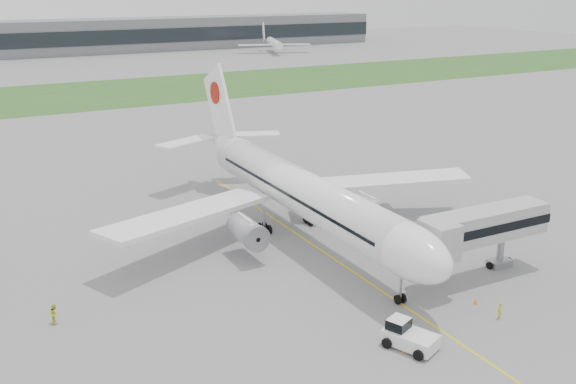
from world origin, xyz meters
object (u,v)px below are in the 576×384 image
airliner (297,189)px  jet_bridge (479,228)px  pushback_tug (407,335)px  ground_crew_near (500,310)px

airliner → jet_bridge: 21.46m
pushback_tug → jet_bridge: size_ratio=0.31×
jet_bridge → ground_crew_near: jet_bridge is taller
airliner → pushback_tug: (-4.12, -26.04, -4.65)m
jet_bridge → airliner: bearing=119.5°
pushback_tug → ground_crew_near: (10.12, -0.28, -0.21)m
pushback_tug → ground_crew_near: size_ratio=3.06×
airliner → jet_bridge: airliner is taller
airliner → pushback_tug: bearing=-99.0°
ground_crew_near → jet_bridge: bearing=-150.2°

